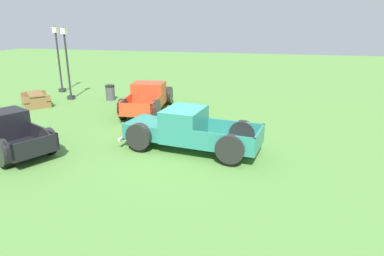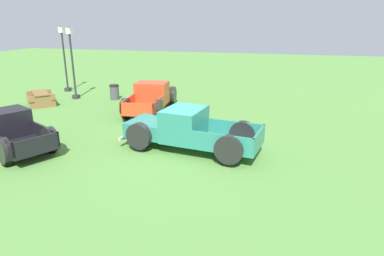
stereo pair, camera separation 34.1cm
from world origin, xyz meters
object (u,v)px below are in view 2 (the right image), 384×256
at_px(lamp_post_near, 64,58).
at_px(pickup_truck_foreground, 183,130).
at_px(pickup_truck_behind_left, 6,129).
at_px(trash_can, 115,92).
at_px(lamp_post_far, 72,62).
at_px(picnic_table, 41,97).
at_px(pickup_truck_behind_right, 153,97).

bearing_deg(lamp_post_near, pickup_truck_foreground, -128.04).
xyz_separation_m(pickup_truck_behind_left, trash_can, (8.64, -0.28, -0.24)).
bearing_deg(pickup_truck_behind_left, trash_can, -1.88).
bearing_deg(lamp_post_far, pickup_truck_foreground, -126.27).
xyz_separation_m(lamp_post_far, picnic_table, (-2.07, 0.99, -1.84)).
xyz_separation_m(pickup_truck_behind_left, picnic_table, (6.18, 3.26, -0.22)).
distance_m(picnic_table, trash_can, 4.31).
relative_size(pickup_truck_foreground, pickup_truck_behind_left, 1.08).
distance_m(pickup_truck_foreground, trash_can, 9.71).
bearing_deg(lamp_post_far, lamp_post_near, 44.58).
xyz_separation_m(pickup_truck_behind_right, trash_can, (1.73, 3.26, -0.27)).
height_order(pickup_truck_foreground, trash_can, pickup_truck_foreground).
relative_size(pickup_truck_behind_right, trash_can, 5.57).
bearing_deg(lamp_post_near, pickup_truck_behind_right, -113.04).
bearing_deg(pickup_truck_behind_right, picnic_table, 96.11).
relative_size(pickup_truck_behind_left, trash_can, 5.42).
bearing_deg(pickup_truck_foreground, lamp_post_near, 51.96).
distance_m(pickup_truck_behind_left, lamp_post_far, 8.70).
relative_size(pickup_truck_foreground, picnic_table, 2.41).
distance_m(pickup_truck_behind_left, pickup_truck_behind_right, 7.76).
xyz_separation_m(picnic_table, trash_can, (2.46, -3.54, -0.01)).
distance_m(pickup_truck_foreground, pickup_truck_behind_right, 6.33).
xyz_separation_m(pickup_truck_behind_left, lamp_post_far, (8.25, 2.27, 1.62)).
distance_m(pickup_truck_behind_right, picnic_table, 6.84).
xyz_separation_m(pickup_truck_behind_right, lamp_post_near, (3.29, 7.72, 1.59)).
distance_m(pickup_truck_foreground, picnic_table, 11.16).
relative_size(picnic_table, trash_can, 2.44).
xyz_separation_m(pickup_truck_behind_left, lamp_post_near, (10.19, 4.18, 1.62)).
height_order(pickup_truck_foreground, picnic_table, pickup_truck_foreground).
bearing_deg(pickup_truck_foreground, pickup_truck_behind_right, 31.89).
height_order(pickup_truck_behind_right, lamp_post_far, lamp_post_far).
bearing_deg(lamp_post_far, trash_can, -81.22).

